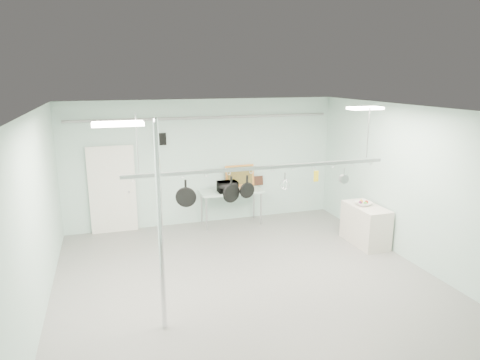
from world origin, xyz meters
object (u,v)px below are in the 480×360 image
object	(u,v)px
side_cabinet	(365,225)
skillet_right	(247,186)
chrome_pole	(160,229)
coffee_canister	(234,187)
microwave	(228,187)
skillet_left	(186,193)
pot_rack	(262,166)
prep_table	(231,193)
fruit_bowl	(363,203)
skillet_mid	(231,189)

from	to	relation	value
side_cabinet	skillet_right	xyz separation A→B (m)	(-3.22, -1.10, 1.44)
chrome_pole	coffee_canister	bearing A→B (deg)	60.52
microwave	skillet_left	xyz separation A→B (m)	(-1.63, -3.19, 0.82)
pot_rack	skillet_left	xyz separation A→B (m)	(-1.35, 0.00, -0.37)
microwave	side_cabinet	bearing A→B (deg)	142.42
chrome_pole	coffee_canister	world-z (taller)	chrome_pole
microwave	skillet_right	xyz separation A→B (m)	(-0.55, -3.19, 0.85)
prep_table	fruit_bowl	distance (m)	3.29
pot_rack	skillet_right	xyz separation A→B (m)	(-0.27, 0.00, -0.34)
chrome_pole	side_cabinet	xyz separation A→B (m)	(4.85, 2.00, -1.15)
side_cabinet	skillet_left	size ratio (longest dim) A/B	2.67
side_cabinet	pot_rack	size ratio (longest dim) A/B	0.25
side_cabinet	microwave	xyz separation A→B (m)	(-2.67, 2.09, 0.59)
microwave	fruit_bowl	size ratio (longest dim) A/B	1.38
side_cabinet	coffee_canister	distance (m)	3.36
skillet_mid	pot_rack	bearing A→B (deg)	-15.68
skillet_mid	coffee_canister	bearing A→B (deg)	56.92
chrome_pole	fruit_bowl	world-z (taller)	chrome_pole
coffee_canister	skillet_right	xyz separation A→B (m)	(-0.75, -3.31, 0.90)
skillet_mid	skillet_right	size ratio (longest dim) A/B	1.17
chrome_pole	skillet_left	distance (m)	1.08
skillet_left	skillet_right	bearing A→B (deg)	16.26
chrome_pole	skillet_mid	size ratio (longest dim) A/B	7.12
skillet_mid	skillet_right	world-z (taller)	same
skillet_left	skillet_right	distance (m)	1.08
skillet_left	skillet_mid	distance (m)	0.80
side_cabinet	fruit_bowl	size ratio (longest dim) A/B	3.33
chrome_pole	side_cabinet	size ratio (longest dim) A/B	2.67
prep_table	skillet_left	bearing A→B (deg)	-117.98
prep_table	skillet_left	distance (m)	3.88
prep_table	skillet_mid	world-z (taller)	skillet_mid
prep_table	side_cabinet	world-z (taller)	prep_table
prep_table	skillet_mid	size ratio (longest dim) A/B	3.56
prep_table	pot_rack	distance (m)	3.61
prep_table	skillet_right	distance (m)	3.53
fruit_bowl	skillet_mid	size ratio (longest dim) A/B	0.80
prep_table	skillet_right	size ratio (longest dim) A/B	4.16
coffee_canister	skillet_right	world-z (taller)	skillet_right
side_cabinet	skillet_right	size ratio (longest dim) A/B	3.12
side_cabinet	skillet_left	bearing A→B (deg)	-165.66
skillet_left	pot_rack	bearing A→B (deg)	16.26
skillet_mid	microwave	bearing A→B (deg)	59.66
side_cabinet	fruit_bowl	distance (m)	0.50
prep_table	fruit_bowl	xyz separation A→B (m)	(2.51, -2.12, 0.11)
coffee_canister	skillet_left	xyz separation A→B (m)	(-1.83, -3.31, 0.86)
fruit_bowl	skillet_left	world-z (taller)	skillet_left
pot_rack	skillet_left	size ratio (longest dim) A/B	10.67
side_cabinet	microwave	bearing A→B (deg)	142.06
pot_rack	skillet_right	bearing A→B (deg)	180.00
side_cabinet	coffee_canister	xyz separation A→B (m)	(-2.47, 2.21, 0.55)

